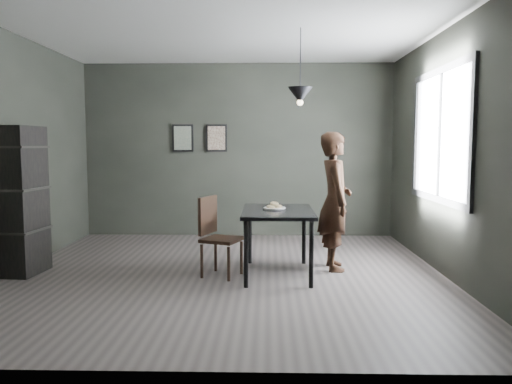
{
  "coord_description": "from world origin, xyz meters",
  "views": [
    {
      "loc": [
        0.49,
        -5.64,
        1.49
      ],
      "look_at": [
        0.35,
        0.05,
        0.95
      ],
      "focal_mm": 35.0,
      "sensor_mm": 36.0,
      "label": 1
    }
  ],
  "objects_px": {
    "cafe_table": "(278,217)",
    "woman": "(335,201)",
    "white_plate": "(274,209)",
    "shelf_unit": "(24,201)",
    "pendant_lamp": "(300,95)",
    "wood_chair": "(215,231)"
  },
  "relations": [
    {
      "from": "white_plate",
      "to": "shelf_unit",
      "type": "xyz_separation_m",
      "value": [
        -2.88,
        -0.08,
        0.1
      ]
    },
    {
      "from": "shelf_unit",
      "to": "pendant_lamp",
      "type": "bearing_deg",
      "value": 6.92
    },
    {
      "from": "wood_chair",
      "to": "pendant_lamp",
      "type": "height_order",
      "value": "pendant_lamp"
    },
    {
      "from": "white_plate",
      "to": "shelf_unit",
      "type": "distance_m",
      "value": 2.89
    },
    {
      "from": "woman",
      "to": "shelf_unit",
      "type": "height_order",
      "value": "shelf_unit"
    },
    {
      "from": "cafe_table",
      "to": "woman",
      "type": "bearing_deg",
      "value": 22.61
    },
    {
      "from": "woman",
      "to": "shelf_unit",
      "type": "relative_size",
      "value": 0.96
    },
    {
      "from": "wood_chair",
      "to": "shelf_unit",
      "type": "height_order",
      "value": "shelf_unit"
    },
    {
      "from": "woman",
      "to": "wood_chair",
      "type": "height_order",
      "value": "woman"
    },
    {
      "from": "pendant_lamp",
      "to": "shelf_unit",
      "type": "bearing_deg",
      "value": -177.82
    },
    {
      "from": "cafe_table",
      "to": "wood_chair",
      "type": "bearing_deg",
      "value": -175.48
    },
    {
      "from": "cafe_table",
      "to": "shelf_unit",
      "type": "distance_m",
      "value": 2.93
    },
    {
      "from": "cafe_table",
      "to": "woman",
      "type": "relative_size",
      "value": 0.73
    },
    {
      "from": "cafe_table",
      "to": "wood_chair",
      "type": "xyz_separation_m",
      "value": [
        -0.71,
        -0.06,
        -0.16
      ]
    },
    {
      "from": "cafe_table",
      "to": "wood_chair",
      "type": "height_order",
      "value": "wood_chair"
    },
    {
      "from": "white_plate",
      "to": "shelf_unit",
      "type": "relative_size",
      "value": 0.13
    },
    {
      "from": "white_plate",
      "to": "woman",
      "type": "xyz_separation_m",
      "value": [
        0.72,
        0.23,
        0.07
      ]
    },
    {
      "from": "shelf_unit",
      "to": "woman",
      "type": "bearing_deg",
      "value": 9.59
    },
    {
      "from": "shelf_unit",
      "to": "pendant_lamp",
      "type": "height_order",
      "value": "pendant_lamp"
    },
    {
      "from": "woman",
      "to": "pendant_lamp",
      "type": "relative_size",
      "value": 1.9
    },
    {
      "from": "pendant_lamp",
      "to": "woman",
      "type": "bearing_deg",
      "value": 23.07
    },
    {
      "from": "woman",
      "to": "cafe_table",
      "type": "bearing_deg",
      "value": 109.94
    }
  ]
}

